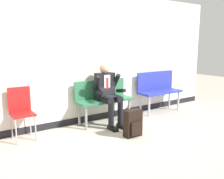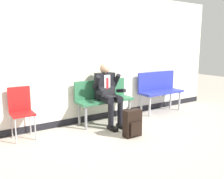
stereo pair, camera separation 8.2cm
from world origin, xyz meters
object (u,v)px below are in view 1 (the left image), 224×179
(bench_with_person, at_px, (103,97))
(bench_empty, at_px, (158,88))
(person_seated, at_px, (108,92))
(folding_chair, at_px, (21,108))
(backpack, at_px, (133,123))

(bench_with_person, height_order, bench_empty, bench_empty)
(person_seated, xyz_separation_m, folding_chair, (-1.66, 0.24, -0.14))
(backpack, bearing_deg, bench_empty, 32.06)
(bench_with_person, height_order, folding_chair, folding_chair)
(bench_with_person, height_order, person_seated, person_seated)
(bench_empty, relative_size, person_seated, 0.91)
(backpack, bearing_deg, person_seated, 91.44)
(bench_with_person, distance_m, folding_chair, 1.66)
(backpack, distance_m, folding_chair, 1.99)
(person_seated, xyz_separation_m, backpack, (0.02, -0.79, -0.45))
(backpack, bearing_deg, bench_with_person, 91.15)
(folding_chair, bearing_deg, bench_empty, -0.57)
(bench_with_person, height_order, backpack, bench_with_person)
(bench_with_person, bearing_deg, person_seated, -90.00)
(bench_empty, bearing_deg, folding_chair, 179.43)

